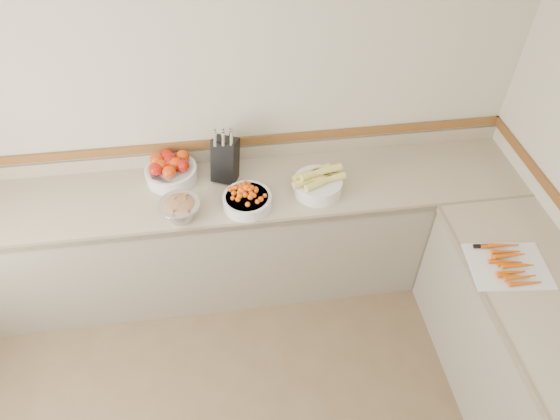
{
  "coord_description": "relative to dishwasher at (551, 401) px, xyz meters",
  "views": [
    {
      "loc": [
        0.07,
        -0.73,
        3.09
      ],
      "look_at": [
        0.35,
        1.35,
        1.0
      ],
      "focal_mm": 32.0,
      "sensor_mm": 36.0,
      "label": 1
    }
  ],
  "objects": [
    {
      "name": "cherry_tomato_bowl",
      "position": [
        -1.53,
        1.27,
        0.53
      ],
      "size": [
        0.31,
        0.31,
        0.16
      ],
      "color": "silver",
      "rests_on": "counter_back"
    },
    {
      "name": "knife_block",
      "position": [
        -1.64,
        1.56,
        0.62
      ],
      "size": [
        0.22,
        0.24,
        0.38
      ],
      "color": "black",
      "rests_on": "counter_back"
    },
    {
      "name": "tomato_bowl",
      "position": [
        -2.0,
        1.59,
        0.55
      ],
      "size": [
        0.34,
        0.34,
        0.17
      ],
      "color": "silver",
      "rests_on": "counter_back"
    },
    {
      "name": "cutting_board",
      "position": [
        -0.13,
        0.58,
        0.49
      ],
      "size": [
        0.46,
        0.38,
        0.06
      ],
      "color": "silver",
      "rests_on": "counter_right"
    },
    {
      "name": "dishwasher",
      "position": [
        0.0,
        0.0,
        0.0
      ],
      "size": [
        0.63,
        0.6,
        0.84
      ],
      "color": "silver",
      "rests_on": "ground_plane"
    },
    {
      "name": "back_wall",
      "position": [
        -1.69,
        1.75,
        0.87
      ],
      "size": [
        4.0,
        0.0,
        4.0
      ],
      "primitive_type": "plane",
      "rotation": [
        1.57,
        0.0,
        0.0
      ],
      "color": "beige",
      "rests_on": "ground_plane"
    },
    {
      "name": "rhubarb_bowl",
      "position": [
        -1.94,
        1.22,
        0.54
      ],
      "size": [
        0.26,
        0.26,
        0.15
      ],
      "color": "#B2B2BA",
      "rests_on": "counter_back"
    },
    {
      "name": "counter_back",
      "position": [
        -1.69,
        1.43,
        0.02
      ],
      "size": [
        4.0,
        0.65,
        1.08
      ],
      "color": "tan",
      "rests_on": "ground_plane"
    },
    {
      "name": "corn_bowl",
      "position": [
        -1.07,
        1.34,
        0.54
      ],
      "size": [
        0.35,
        0.32,
        0.19
      ],
      "color": "silver",
      "rests_on": "counter_back"
    }
  ]
}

